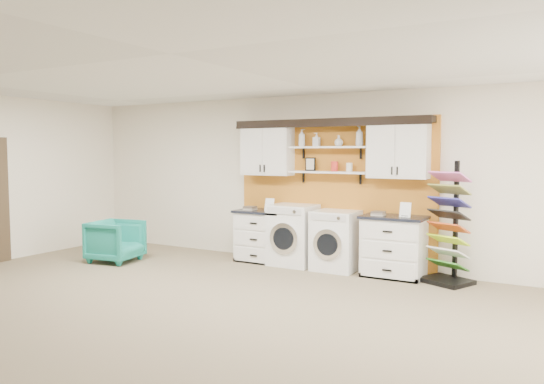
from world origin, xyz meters
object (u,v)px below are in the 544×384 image
Objects in this scene: base_cabinet_left at (263,236)px; washer at (293,235)px; base_cabinet_right at (394,246)px; armchair at (116,241)px; sample_rack at (448,245)px; dryer at (336,240)px.

washer is at bearing -0.34° from base_cabinet_left.
base_cabinet_right is 4.59m from armchair.
sample_rack is at bearing -85.04° from armchair.
base_cabinet_left is 0.51× the size of sample_rack.
sample_rack reaches higher than washer.
dryer is at bearing -78.88° from armchair.
washer is (-1.68, -0.00, 0.04)m from base_cabinet_right.
washer is at bearing 180.00° from dryer.
dryer is (0.76, 0.00, -0.03)m from washer.
washer is 0.76m from dryer.
washer is 2.46m from sample_rack.
dryer is at bearing -0.15° from base_cabinet_left.
armchair is at bearing -163.90° from base_cabinet_right.
washer is at bearing -179.88° from base_cabinet_right.
base_cabinet_right is 0.79m from sample_rack.
armchair is at bearing -160.00° from dryer.
washer is (0.58, -0.00, 0.06)m from base_cabinet_left.
washer is 3.01m from armchair.
base_cabinet_left is at bearing 179.66° from washer.
sample_rack is (2.46, 0.01, 0.05)m from washer.
sample_rack is (3.04, 0.01, 0.11)m from base_cabinet_left.
armchair is at bearing -155.05° from washer.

